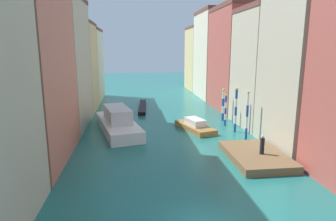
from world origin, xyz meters
TOP-DOWN VIEW (x-y plane):
  - ground_plane at (0.00, 24.50)m, footprint 154.00×154.00m
  - building_left_1 at (-12.33, 10.90)m, footprint 6.72×11.21m
  - building_left_2 at (-12.33, 21.90)m, footprint 6.72×10.84m
  - building_left_3 at (-12.33, 31.42)m, footprint 6.72×8.22m
  - building_left_4 at (-12.33, 40.60)m, footprint 6.72×9.86m
  - building_right_1 at (12.33, 11.38)m, footprint 6.72×7.96m
  - building_right_2 at (12.33, 19.43)m, footprint 6.72×8.14m
  - building_right_3 at (12.33, 29.34)m, footprint 6.72×11.55m
  - building_right_4 at (12.33, 41.01)m, footprint 6.72×11.42m
  - building_right_5 at (12.33, 51.74)m, footprint 6.72×10.05m
  - waterfront_dock at (6.52, 8.68)m, footprint 4.43×6.82m
  - person_on_dock at (6.83, 8.27)m, footprint 0.36×0.36m
  - mooring_pole_0 at (7.82, 14.09)m, footprint 0.27×0.27m
  - mooring_pole_1 at (7.64, 16.86)m, footprint 0.30×0.30m
  - mooring_pole_2 at (7.44, 19.72)m, footprint 0.27×0.27m
  - mooring_pole_3 at (7.91, 22.21)m, footprint 0.36×0.36m
  - vaporetto_white at (-5.33, 18.91)m, footprint 5.89×11.70m
  - gondola_black at (-2.11, 31.09)m, footprint 1.61×10.17m
  - motorboat_0 at (3.38, 18.16)m, footprint 3.93×6.37m

SIDE VIEW (x-z plane):
  - ground_plane at x=0.00m, z-range 0.00..0.00m
  - gondola_black at x=-2.11m, z-range 0.00..0.55m
  - waterfront_dock at x=6.52m, z-range 0.00..0.63m
  - motorboat_0 at x=3.38m, z-range -0.20..1.15m
  - vaporetto_white at x=-5.33m, z-range -0.36..2.36m
  - person_on_dock at x=6.83m, z-range 0.57..2.16m
  - mooring_pole_2 at x=7.44m, z-range 0.04..3.87m
  - mooring_pole_3 at x=7.91m, z-range 0.05..4.21m
  - mooring_pole_0 at x=7.82m, z-range 0.04..5.03m
  - mooring_pole_1 at x=7.64m, z-range 0.05..5.04m
  - building_left_4 at x=-12.33m, z-range 0.01..12.60m
  - building_left_3 at x=-12.33m, z-range 0.01..12.92m
  - building_right_2 at x=12.33m, z-range 0.01..13.87m
  - building_right_5 at x=12.33m, z-range 0.01..13.93m
  - building_left_2 at x=-12.33m, z-range 0.01..15.08m
  - building_right_3 at x=12.33m, z-range 0.01..15.33m
  - building_right_4 at x=12.33m, z-range 0.01..16.10m
  - building_left_1 at x=-12.33m, z-range 0.01..16.83m
  - building_right_1 at x=12.33m, z-range 0.01..19.70m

